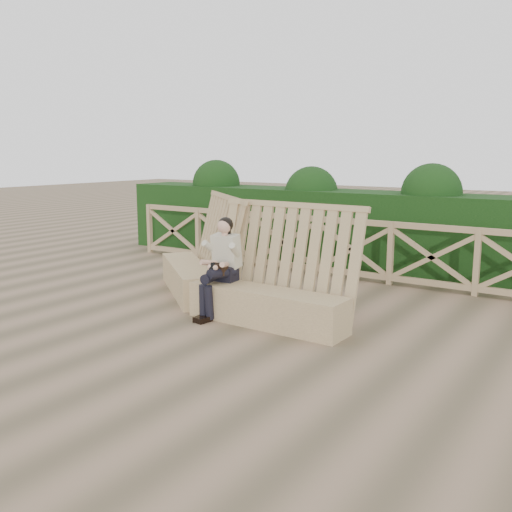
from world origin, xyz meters
The scene contains 5 objects.
ground centered at (0.00, 0.00, 0.00)m, with size 60.00×60.00×0.00m, color brown.
bench centered at (-0.73, 0.78, 0.41)m, with size 4.15×2.10×1.61m.
woman centered at (-0.54, 0.37, 0.75)m, with size 0.39×0.81×1.38m.
guardrail centered at (0.00, 3.50, 0.55)m, with size 10.10×0.09×1.10m.
hedge centered at (0.00, 4.70, 0.75)m, with size 12.00×1.20×1.50m, color black.
Camera 1 is at (4.21, -5.79, 2.27)m, focal length 40.00 mm.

